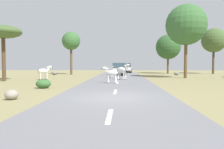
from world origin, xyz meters
TOP-DOWN VIEW (x-y plane):
  - ground_plane at (0.00, 0.00)m, footprint 90.00×90.00m
  - road at (-0.01, 0.00)m, footprint 6.00×64.00m
  - lane_markings at (-0.01, -1.00)m, footprint 0.16×56.00m
  - zebra_0 at (-0.80, 14.72)m, footprint 0.63×1.43m
  - zebra_1 at (-0.51, 7.58)m, footprint 1.48×0.62m
  - zebra_2 at (0.44, 11.81)m, footprint 1.49×1.29m
  - zebra_3 at (-7.86, 12.28)m, footprint 1.42×1.07m
  - car_0 at (-0.05, 20.89)m, footprint 2.28×4.46m
  - car_1 at (1.16, 29.83)m, footprint 2.11×4.39m
  - tree_1 at (7.74, 15.21)m, footprint 4.67×4.67m
  - tree_2 at (-7.48, 23.28)m, footprint 2.80×2.80m
  - tree_3 at (15.34, 26.24)m, footprint 3.93×3.93m
  - tree_4 at (-10.97, 10.00)m, footprint 3.46×3.46m
  - tree_5 at (8.11, 26.88)m, footprint 4.13×4.13m
  - bush_0 at (-5.01, 4.07)m, footprint 1.03×0.93m
  - rock_0 at (-4.79, -0.74)m, footprint 0.62×0.64m
  - rock_2 at (8.38, 21.96)m, footprint 0.74×0.59m
  - rock_4 at (-9.73, 21.99)m, footprint 0.90×0.98m

SIDE VIEW (x-z plane):
  - ground_plane at x=0.00m, z-range 0.00..0.00m
  - road at x=-0.01m, z-range 0.00..0.05m
  - lane_markings at x=-0.01m, z-range 0.05..0.06m
  - rock_0 at x=-4.79m, z-range 0.00..0.47m
  - rock_2 at x=8.38m, z-range 0.00..0.48m
  - rock_4 at x=-9.73m, z-range 0.00..0.58m
  - bush_0 at x=-5.01m, z-range 0.00..0.62m
  - car_0 at x=-0.05m, z-range -0.02..1.72m
  - car_1 at x=1.16m, z-range -0.02..1.72m
  - zebra_0 at x=-0.80m, z-range 0.18..1.56m
  - zebra_3 at x=-7.86m, z-range 0.14..1.64m
  - zebra_1 at x=-0.51m, z-range 0.19..1.61m
  - zebra_2 at x=0.44m, z-range 0.21..1.87m
  - tree_5 at x=8.11m, z-range 1.20..7.74m
  - tree_4 at x=-10.97m, z-range 1.97..7.29m
  - tree_2 at x=-7.48m, z-range 1.83..8.43m
  - tree_3 at x=15.34m, z-range 1.73..9.17m
  - tree_1 at x=7.74m, z-range 1.89..10.36m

